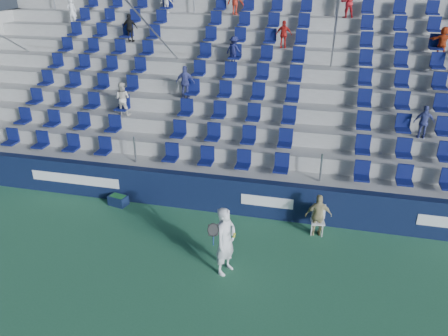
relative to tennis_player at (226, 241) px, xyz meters
name	(u,v)px	position (x,y,z in m)	size (l,w,h in m)	color
ground	(191,272)	(-0.85, -0.25, -0.93)	(70.00, 70.00, 0.00)	#31734C
sponsor_wall	(220,194)	(-0.85, 2.90, -0.33)	(24.00, 0.32, 1.20)	#0F1939
grandstand	(250,102)	(-0.85, 7.99, 1.21)	(24.00, 8.17, 6.63)	#A7A7A2
tennis_player	(226,241)	(0.00, 0.00, 0.00)	(0.74, 0.79, 1.85)	silver
line_judge_chair	(318,217)	(2.21, 2.39, -0.43)	(0.44, 0.46, 0.88)	white
line_judge	(318,215)	(2.21, 2.25, -0.28)	(0.76, 0.32, 1.30)	tan
ball_bin	(118,200)	(-4.20, 2.50, -0.75)	(0.66, 0.50, 0.33)	#101D3E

